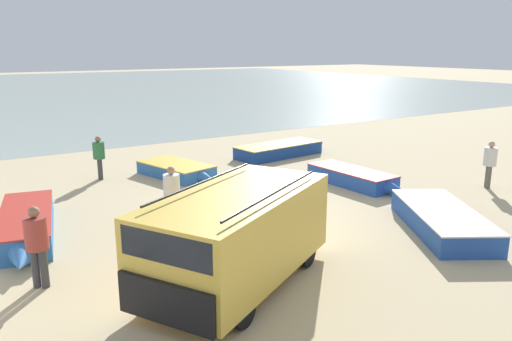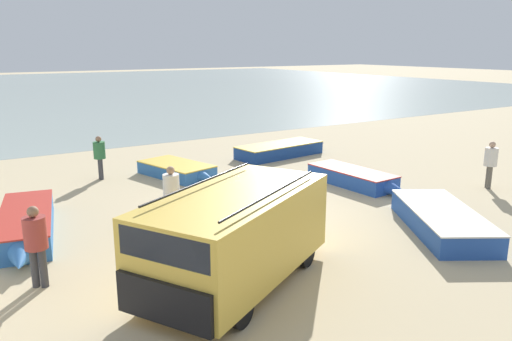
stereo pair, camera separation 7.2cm
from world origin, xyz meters
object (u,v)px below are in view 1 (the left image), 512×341
Objects in this scene: fisherman_0 at (490,160)px; fisherman_3 at (37,240)px; fisherman_1 at (172,191)px; fisherman_2 at (99,154)px; fishing_rowboat_0 at (440,218)px; fishing_rowboat_4 at (281,150)px; fishing_rowboat_1 at (26,226)px; fishing_rowboat_2 at (178,170)px; parked_van at (237,234)px; fishing_rowboat_3 at (354,178)px.

fisherman_3 reaches higher than fisherman_0.
fisherman_1 is 1.04× the size of fisherman_2.
fisherman_0 is at bearing 146.66° from fisherman_2.
fishing_rowboat_0 is at bearing -72.16° from fisherman_3.
fishing_rowboat_4 is at bearing -25.52° from fisherman_3.
fishing_rowboat_1 is at bearing 27.00° from fisherman_3.
fishing_rowboat_0 is at bearing 7.10° from fishing_rowboat_2.
parked_van is 3.16× the size of fisherman_2.
fishing_rowboat_0 is 5.28m from fisherman_0.
parked_van is 6.26m from fishing_rowboat_1.
fisherman_0 is (4.92, 1.78, 0.71)m from fishing_rowboat_0.
fisherman_3 is at bearing -56.30° from fishing_rowboat_2.
fishing_rowboat_1 is at bearing -86.11° from parked_van.
fisherman_2 is (-7.57, 5.82, 0.71)m from fishing_rowboat_3.
fisherman_3 reaches higher than fisherman_2.
fishing_rowboat_3 is (1.15, 4.61, -0.02)m from fishing_rowboat_0.
fishing_rowboat_4 is 8.31m from fisherman_2.
fisherman_0 is (8.68, -7.50, 0.76)m from fishing_rowboat_2.
fishing_rowboat_0 is 12.27m from fisherman_2.
fisherman_1 is (-11.08, 2.38, 0.02)m from fisherman_0.
fisherman_2 is (-8.28, 0.22, 0.71)m from fishing_rowboat_4.
fisherman_3 reaches higher than fishing_rowboat_0.
fisherman_1 reaches higher than fisherman_0.
parked_van reaches higher than fisherman_2.
fishing_rowboat_0 is 10.24m from fisherman_3.
fishing_rowboat_3 is at bearing -178.62° from parked_van.
fishing_rowboat_1 is 2.99× the size of fisherman_1.
fisherman_3 reaches higher than fisherman_1.
fishing_rowboat_3 is (10.92, -0.80, -0.04)m from fishing_rowboat_1.
fisherman_3 reaches higher than fishing_rowboat_1.
fishing_rowboat_0 is at bearing -119.32° from fisherman_0.
fisherman_3 is at bearing -58.72° from parked_van.
fishing_rowboat_2 is at bearing 160.61° from fisherman_2.
fishing_rowboat_2 is (6.02, 3.87, -0.07)m from fishing_rowboat_1.
fisherman_1 reaches higher than fishing_rowboat_0.
fisherman_1 is (-7.31, -0.45, 0.75)m from fishing_rowboat_3.
fishing_rowboat_3 is at bearing 31.45° from fishing_rowboat_2.
fisherman_1 is at bearing 82.03° from fishing_rowboat_1.
fisherman_3 is (-9.97, 2.22, 0.76)m from fishing_rowboat_0.
fishing_rowboat_2 is 5.71m from fisherman_1.
fishing_rowboat_4 is 3.10× the size of fisherman_2.
fisherman_2 reaches higher than fishing_rowboat_4.
parked_van is at bearing -89.34° from fisherman_3.
fishing_rowboat_2 is 2.25× the size of fisherman_0.
fisherman_0 is 14.27m from fisherman_2.
fishing_rowboat_2 is 3.00m from fisherman_2.
fishing_rowboat_4 is 9.01m from fisherman_0.
parked_van reaches higher than fisherman_3.
fishing_rowboat_1 is 3.06× the size of fisherman_0.
parked_van is 13.02m from fishing_rowboat_4.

